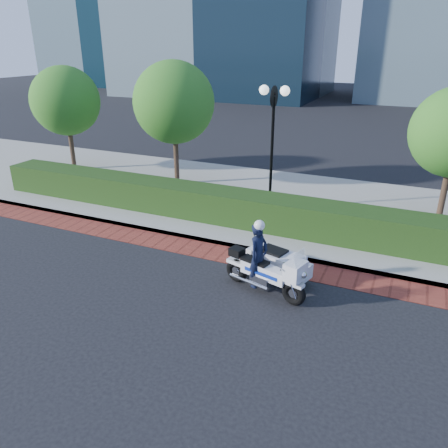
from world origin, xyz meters
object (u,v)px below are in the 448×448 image
at_px(lamppost, 273,129).
at_px(tree_b, 174,103).
at_px(tree_a, 66,101).
at_px(police_motorcycle, 269,263).

bearing_deg(lamppost, tree_b, 163.89).
distance_m(tree_a, police_motorcycle, 13.37).
height_order(lamppost, tree_a, tree_a).
xyz_separation_m(tree_a, police_motorcycle, (11.59, -6.15, -2.59)).
height_order(lamppost, tree_b, tree_b).
bearing_deg(lamppost, police_motorcycle, -71.83).
height_order(lamppost, police_motorcycle, lamppost).
distance_m(lamppost, police_motorcycle, 5.61).
xyz_separation_m(tree_a, tree_b, (5.50, 0.00, 0.21)).
relative_size(tree_b, police_motorcycle, 2.18).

